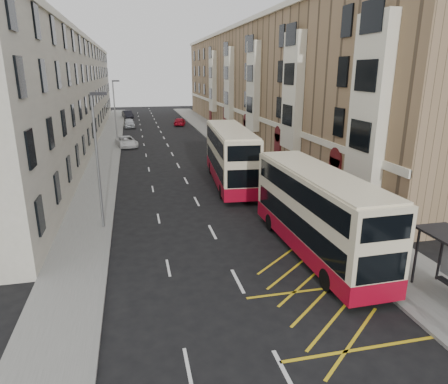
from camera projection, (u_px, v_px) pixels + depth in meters
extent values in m
plane|color=black|center=(265.00, 335.00, 14.63)|extent=(200.00, 200.00, 0.00)
cube|color=slate|center=(248.00, 157.00, 44.29)|extent=(4.00, 120.00, 0.15)
cube|color=slate|center=(103.00, 164.00, 41.00)|extent=(3.00, 120.00, 0.15)
cube|color=gray|center=(231.00, 158.00, 43.86)|extent=(0.25, 120.00, 0.15)
cube|color=gray|center=(118.00, 163.00, 41.32)|extent=(0.25, 120.00, 0.15)
cube|color=#957756|center=(266.00, 83.00, 58.07)|extent=(10.00, 79.00, 15.00)
cube|color=white|center=(232.00, 109.00, 58.02)|extent=(0.18, 79.00, 0.50)
cube|color=white|center=(232.00, 27.00, 54.80)|extent=(0.40, 79.00, 0.50)
cube|color=white|center=(370.00, 102.00, 23.82)|extent=(0.80, 3.20, 10.00)
cube|color=white|center=(293.00, 92.00, 35.01)|extent=(0.80, 3.20, 10.00)
cube|color=white|center=(253.00, 87.00, 46.21)|extent=(0.80, 3.20, 10.00)
cube|color=white|center=(229.00, 84.00, 57.40)|extent=(0.80, 3.20, 10.00)
cube|color=white|center=(213.00, 82.00, 68.60)|extent=(0.80, 3.20, 10.00)
cube|color=#561114|center=(334.00, 178.00, 29.30)|extent=(0.20, 1.60, 3.00)
cube|color=#561114|center=(278.00, 149.00, 40.50)|extent=(0.20, 1.60, 3.00)
cube|color=#561114|center=(246.00, 132.00, 51.69)|extent=(0.20, 1.60, 3.00)
cube|color=#561114|center=(225.00, 121.00, 62.88)|extent=(0.20, 1.60, 3.00)
cube|color=#561114|center=(210.00, 113.00, 74.08)|extent=(0.20, 1.60, 3.00)
cube|color=beige|center=(59.00, 93.00, 52.32)|extent=(9.00, 79.00, 13.00)
cube|color=white|center=(90.00, 41.00, 51.39)|extent=(0.30, 79.00, 0.50)
cube|color=black|center=(416.00, 256.00, 17.58)|extent=(0.08, 0.08, 2.60)
cube|color=black|center=(441.00, 253.00, 17.85)|extent=(0.08, 0.08, 2.60)
cylinder|color=red|center=(379.00, 269.00, 18.09)|extent=(0.06, 0.06, 1.00)
cylinder|color=red|center=(343.00, 241.00, 21.13)|extent=(0.06, 0.06, 1.00)
cylinder|color=red|center=(317.00, 219.00, 24.16)|extent=(0.06, 0.06, 1.00)
cube|color=red|center=(344.00, 232.00, 20.99)|extent=(0.05, 6.50, 0.06)
cube|color=red|center=(343.00, 240.00, 21.11)|extent=(0.05, 6.50, 0.06)
cylinder|color=gray|center=(98.00, 162.00, 23.26)|extent=(0.16, 0.16, 8.00)
cube|color=black|center=(99.00, 94.00, 22.20)|extent=(0.90, 0.18, 0.18)
cylinder|color=gray|center=(115.00, 112.00, 51.24)|extent=(0.16, 0.16, 8.00)
cube|color=black|center=(116.00, 81.00, 50.19)|extent=(0.90, 0.18, 0.18)
cube|color=beige|center=(317.00, 211.00, 20.50)|extent=(2.75, 11.20, 4.00)
cube|color=maroon|center=(315.00, 239.00, 20.95)|extent=(2.78, 11.23, 0.91)
cube|color=black|center=(316.00, 220.00, 20.64)|extent=(2.77, 10.31, 1.12)
cube|color=black|center=(318.00, 188.00, 20.14)|extent=(2.77, 10.31, 1.01)
cube|color=beige|center=(320.00, 173.00, 19.91)|extent=(2.64, 10.75, 0.12)
cube|color=black|center=(277.00, 189.00, 25.79)|extent=(2.16, 0.12, 1.32)
cube|color=black|center=(278.00, 158.00, 25.18)|extent=(1.78, 0.11, 0.46)
cube|color=black|center=(381.00, 268.00, 15.47)|extent=(2.16, 0.12, 1.22)
cylinder|color=black|center=(270.00, 222.00, 24.09)|extent=(0.30, 1.02, 1.01)
cylinder|color=black|center=(305.00, 219.00, 24.62)|extent=(0.30, 1.02, 1.01)
cylinder|color=black|center=(327.00, 280.00, 17.46)|extent=(0.30, 1.02, 1.01)
cylinder|color=black|center=(373.00, 274.00, 17.99)|extent=(0.30, 1.02, 1.01)
cube|color=beige|center=(230.00, 155.00, 33.29)|extent=(3.70, 12.15, 4.30)
cube|color=maroon|center=(230.00, 174.00, 33.78)|extent=(3.74, 12.19, 0.98)
cube|color=black|center=(230.00, 161.00, 33.44)|extent=(3.67, 11.20, 1.20)
cube|color=black|center=(230.00, 139.00, 32.91)|extent=(3.67, 11.20, 1.09)
cube|color=beige|center=(230.00, 129.00, 32.66)|extent=(3.56, 11.67, 0.13)
cube|color=black|center=(221.00, 148.00, 39.08)|extent=(2.31, 0.28, 1.41)
cube|color=black|center=(221.00, 125.00, 38.43)|extent=(1.90, 0.24, 0.49)
cube|color=black|center=(244.00, 179.00, 27.78)|extent=(2.31, 0.28, 1.31)
cylinder|color=black|center=(211.00, 168.00, 37.34)|extent=(0.39, 1.11, 1.09)
cylinder|color=black|center=(237.00, 167.00, 37.66)|extent=(0.39, 1.11, 1.09)
cylinder|color=black|center=(222.00, 192.00, 30.08)|extent=(0.39, 1.11, 1.09)
cylinder|color=black|center=(254.00, 190.00, 30.41)|extent=(0.39, 1.11, 1.09)
imported|color=black|center=(354.00, 231.00, 21.45)|extent=(1.05, 0.98, 1.74)
imported|color=silver|center=(127.00, 142.00, 50.55)|extent=(3.16, 5.18, 1.34)
imported|color=#B7BAC0|center=(129.00, 123.00, 67.61)|extent=(2.01, 4.61, 1.55)
imported|color=black|center=(127.00, 114.00, 81.16)|extent=(2.45, 4.88, 1.54)
imported|color=#9C0818|center=(180.00, 122.00, 70.62)|extent=(2.64, 4.70, 1.29)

